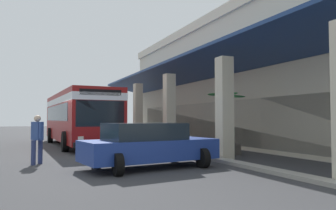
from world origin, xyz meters
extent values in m
plane|color=#38383A|center=(0.00, 8.00, 0.00)|extent=(120.00, 120.00, 0.00)
cube|color=#9E998E|center=(-0.38, 4.07, 0.06)|extent=(32.67, 0.50, 0.12)
cube|color=beige|center=(-0.38, 13.77, 3.72)|extent=(27.22, 12.44, 7.45)
cube|color=beige|center=(-0.38, 13.77, 7.75)|extent=(27.52, 12.74, 0.60)
cube|color=beige|center=(-11.26, 4.63, 2.05)|extent=(0.55, 0.55, 4.10)
cube|color=beige|center=(-5.82, 4.63, 2.05)|extent=(0.55, 0.55, 4.10)
cube|color=beige|center=(-0.38, 4.63, 2.05)|extent=(0.55, 0.55, 4.10)
cube|color=beige|center=(5.07, 4.63, 2.05)|extent=(0.55, 0.55, 4.10)
cube|color=navy|center=(-0.38, 5.96, 4.45)|extent=(27.22, 3.16, 0.82)
cube|color=#19232D|center=(-0.38, 7.60, 1.40)|extent=(22.87, 0.08, 2.40)
cube|color=maroon|center=(-4.22, 0.28, 1.73)|extent=(11.08, 2.92, 2.75)
cube|color=white|center=(-4.22, 0.28, 2.65)|extent=(11.10, 2.94, 0.36)
cube|color=#19232D|center=(-4.52, 0.27, 1.95)|extent=(9.32, 2.89, 0.90)
cube|color=#19232D|center=(1.24, 0.47, 1.85)|extent=(0.14, 2.24, 1.20)
cube|color=black|center=(1.25, 0.47, 2.82)|extent=(0.13, 1.94, 0.28)
cube|color=black|center=(1.37, 0.47, 0.45)|extent=(0.28, 2.45, 0.24)
cube|color=silver|center=(1.26, 1.36, 0.75)|extent=(0.07, 0.24, 0.16)
cube|color=silver|center=(1.32, -0.42, 0.75)|extent=(0.07, 0.24, 0.16)
cube|color=silver|center=(-5.72, 0.23, 3.22)|extent=(2.46, 1.87, 0.24)
cylinder|color=black|center=(-0.64, 1.68, 0.50)|extent=(1.00, 0.30, 1.00)
cylinder|color=black|center=(-0.55, -0.87, 0.50)|extent=(1.00, 0.30, 1.00)
cylinder|color=black|center=(-7.34, 1.45, 0.50)|extent=(1.00, 0.30, 1.00)
cylinder|color=black|center=(-7.26, -1.10, 0.50)|extent=(1.00, 0.30, 1.00)
cube|color=navy|center=(6.02, 1.08, 0.60)|extent=(2.35, 4.60, 0.66)
cube|color=#19232D|center=(6.05, 0.88, 1.20)|extent=(1.89, 2.65, 0.54)
cylinder|color=black|center=(4.94, 2.45, 0.32)|extent=(0.64, 0.22, 0.64)
cylinder|color=black|center=(6.72, 2.68, 0.32)|extent=(0.64, 0.22, 0.64)
cylinder|color=black|center=(5.32, -0.52, 0.32)|extent=(0.64, 0.22, 0.64)
cylinder|color=black|center=(7.11, -0.29, 0.32)|extent=(0.64, 0.22, 0.64)
cylinder|color=navy|center=(3.50, -2.17, 0.43)|extent=(0.16, 0.16, 0.86)
cylinder|color=navy|center=(3.81, -2.41, 0.43)|extent=(0.16, 0.16, 0.86)
cube|color=#334C8C|center=(3.65, -2.29, 1.18)|extent=(0.55, 0.41, 0.64)
sphere|color=beige|center=(3.65, -2.29, 1.62)|extent=(0.23, 0.23, 0.23)
cylinder|color=#334C8C|center=(3.36, -2.37, 1.21)|extent=(0.09, 0.09, 0.58)
cylinder|color=#334C8C|center=(3.95, -2.21, 1.21)|extent=(0.09, 0.09, 0.58)
cube|color=#4C4742|center=(3.64, 5.68, 0.24)|extent=(0.93, 0.93, 0.48)
cylinder|color=#332319|center=(3.64, 5.68, 0.49)|extent=(0.79, 0.79, 0.02)
cylinder|color=brown|center=(3.64, 5.68, 1.54)|extent=(0.16, 0.16, 2.11)
ellipsoid|color=#286B33|center=(4.00, 5.74, 2.73)|extent=(0.76, 0.33, 0.17)
ellipsoid|color=#286B33|center=(3.64, 6.21, 2.65)|extent=(0.22, 1.06, 0.17)
ellipsoid|color=#286B33|center=(3.22, 5.66, 2.84)|extent=(0.85, 0.25, 0.14)
ellipsoid|color=#286B33|center=(3.54, 5.25, 2.71)|extent=(0.41, 0.90, 0.17)
camera|label=1|loc=(16.09, -2.72, 1.61)|focal=34.81mm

